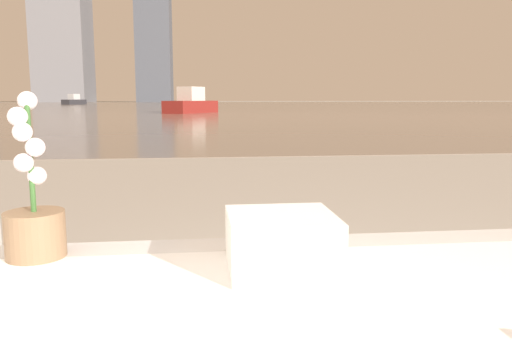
{
  "coord_description": "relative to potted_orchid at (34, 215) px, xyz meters",
  "views": [
    {
      "loc": [
        -0.2,
        -0.23,
        0.86
      ],
      "look_at": [
        0.07,
        2.05,
        0.53
      ],
      "focal_mm": 35.0,
      "sensor_mm": 36.0,
      "label": 1
    }
  ],
  "objects": [
    {
      "name": "skyline_tower_1",
      "position": [
        -29.12,
        117.07,
        11.41
      ],
      "size": [
        10.95,
        13.11,
        24.0
      ],
      "color": "slate",
      "rests_on": "ground_plane"
    },
    {
      "name": "harbor_boat_2",
      "position": [
        0.03,
        28.48,
        -0.05
      ],
      "size": [
        3.25,
        4.18,
        1.51
      ],
      "color": "maroon",
      "rests_on": "harbor_water"
    },
    {
      "name": "potted_orchid",
      "position": [
        0.0,
        0.0,
        0.0
      ],
      "size": [
        0.13,
        0.13,
        0.38
      ],
      "color": "#8C6B4C",
      "rests_on": "bathtub"
    },
    {
      "name": "harbor_boat_4",
      "position": [
        -16.63,
        71.26,
        -0.08
      ],
      "size": [
        2.75,
        4.06,
        1.44
      ],
      "color": "#2D2D33",
      "rests_on": "harbor_water"
    },
    {
      "name": "harbor_water",
      "position": [
        0.57,
        61.07,
        -0.59
      ],
      "size": [
        180.0,
        110.0,
        0.01
      ],
      "color": "gray",
      "rests_on": "ground_plane"
    },
    {
      "name": "towel_stack",
      "position": [
        0.55,
        -0.15,
        -0.04
      ],
      "size": [
        0.23,
        0.22,
        0.12
      ],
      "color": "white",
      "rests_on": "bathtub"
    },
    {
      "name": "skyline_tower_2",
      "position": [
        -9.03,
        117.07,
        21.61
      ],
      "size": [
        7.49,
        13.46,
        44.41
      ],
      "color": "#4C515B",
      "rests_on": "ground_plane"
    }
  ]
}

